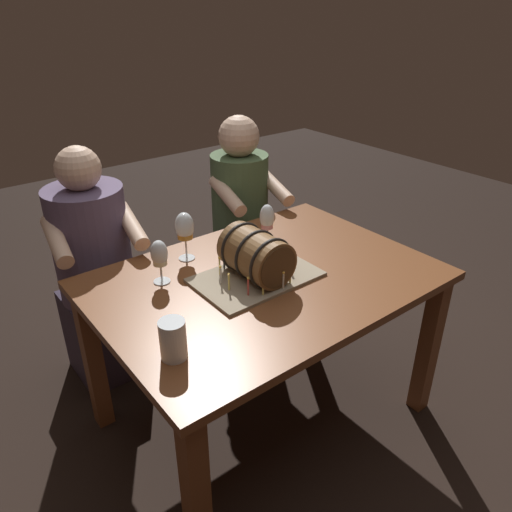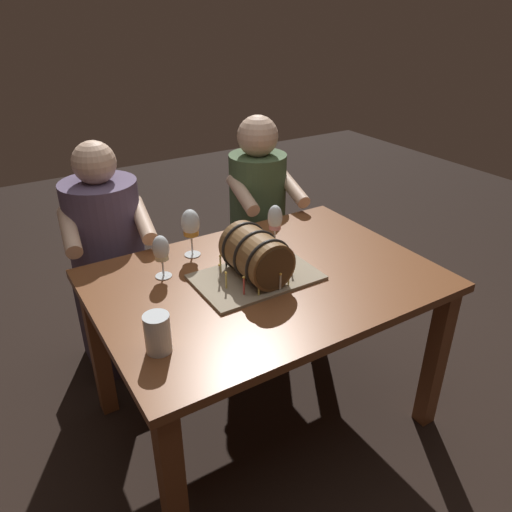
% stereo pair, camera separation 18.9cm
% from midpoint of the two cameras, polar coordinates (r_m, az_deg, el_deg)
% --- Properties ---
extents(ground_plane, '(8.00, 8.00, 0.00)m').
position_cam_midpoint_polar(ground_plane, '(2.41, -1.45, -17.79)').
color(ground_plane, black).
extents(dining_table, '(1.33, 0.95, 0.74)m').
position_cam_midpoint_polar(dining_table, '(2.01, -1.66, -5.06)').
color(dining_table, brown).
rests_on(dining_table, ground).
extents(barrel_cake, '(0.48, 0.31, 0.21)m').
position_cam_midpoint_polar(barrel_cake, '(1.89, -2.86, -0.29)').
color(barrel_cake, gray).
rests_on(barrel_cake, dining_table).
extents(wine_glass_amber, '(0.08, 0.08, 0.21)m').
position_cam_midpoint_polar(wine_glass_amber, '(2.05, -10.91, 3.13)').
color(wine_glass_amber, white).
rests_on(wine_glass_amber, dining_table).
extents(wine_glass_white, '(0.07, 0.07, 0.18)m').
position_cam_midpoint_polar(wine_glass_white, '(1.91, -13.95, -0.01)').
color(wine_glass_white, white).
rests_on(wine_glass_white, dining_table).
extents(wine_glass_rose, '(0.07, 0.07, 0.19)m').
position_cam_midpoint_polar(wine_glass_rose, '(2.16, -1.22, 4.27)').
color(wine_glass_rose, white).
rests_on(wine_glass_rose, dining_table).
extents(beer_pint, '(0.08, 0.08, 0.13)m').
position_cam_midpoint_polar(beer_pint, '(1.55, -13.12, -9.74)').
color(beer_pint, white).
rests_on(beer_pint, dining_table).
extents(person_seated_left, '(0.42, 0.51, 1.17)m').
position_cam_midpoint_polar(person_seated_left, '(2.47, -20.07, -2.32)').
color(person_seated_left, '#372D40').
rests_on(person_seated_left, ground).
extents(person_seated_right, '(0.39, 0.49, 1.19)m').
position_cam_midpoint_polar(person_seated_right, '(2.79, -3.73, 2.80)').
color(person_seated_right, '#2A3A24').
rests_on(person_seated_right, ground).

